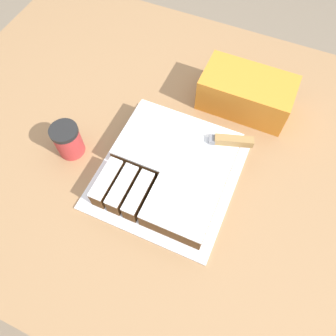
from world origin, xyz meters
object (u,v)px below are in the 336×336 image
at_px(cake_board, 168,174).
at_px(cake, 171,167).
at_px(storage_box, 246,93).
at_px(coffee_cup, 68,140).
at_px(knife, 221,140).

height_order(cake_board, cake, cake).
distance_m(cake, storage_box, 0.32).
bearing_deg(storage_box, coffee_cup, -138.23).
height_order(knife, storage_box, storage_box).
height_order(cake_board, knife, knife).
height_order(cake, coffee_cup, coffee_cup).
bearing_deg(cake, cake_board, -132.63).
relative_size(knife, storage_box, 1.12).
bearing_deg(knife, storage_box, -111.22).
distance_m(coffee_cup, storage_box, 0.51).
xyz_separation_m(knife, coffee_cup, (-0.37, -0.15, -0.02)).
distance_m(cake_board, cake, 0.03).
height_order(cake, knife, knife).
xyz_separation_m(cake_board, coffee_cup, (-0.27, -0.04, 0.05)).
relative_size(coffee_cup, storage_box, 0.37).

